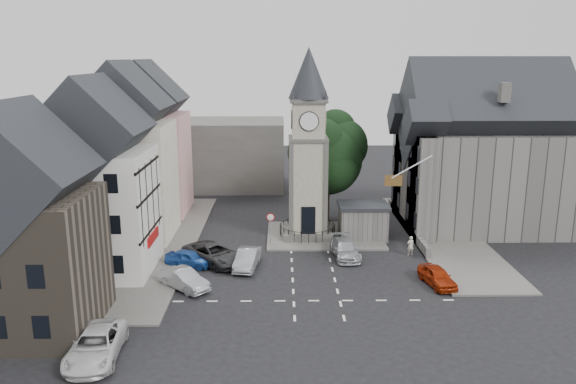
{
  "coord_description": "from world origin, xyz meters",
  "views": [
    {
      "loc": [
        -2.28,
        -39.23,
        15.45
      ],
      "look_at": [
        -1.75,
        5.0,
        4.75
      ],
      "focal_mm": 35.0,
      "sensor_mm": 36.0,
      "label": 1
    }
  ],
  "objects_px": {
    "stone_shelter": "(363,221)",
    "pedestrian": "(410,246)",
    "clock_tower": "(308,145)",
    "car_west_blue": "(189,258)",
    "car_east_red": "(437,276)"
  },
  "relations": [
    {
      "from": "car_west_blue",
      "to": "pedestrian",
      "type": "distance_m",
      "value": 17.44
    },
    {
      "from": "clock_tower",
      "to": "stone_shelter",
      "type": "xyz_separation_m",
      "value": [
        4.8,
        -0.49,
        -6.57
      ]
    },
    {
      "from": "clock_tower",
      "to": "car_east_red",
      "type": "distance_m",
      "value": 15.78
    },
    {
      "from": "clock_tower",
      "to": "car_east_red",
      "type": "relative_size",
      "value": 4.27
    },
    {
      "from": "clock_tower",
      "to": "car_west_blue",
      "type": "distance_m",
      "value": 13.92
    },
    {
      "from": "car_west_blue",
      "to": "clock_tower",
      "type": "bearing_deg",
      "value": -32.84
    },
    {
      "from": "car_east_red",
      "to": "pedestrian",
      "type": "distance_m",
      "value": 6.09
    },
    {
      "from": "clock_tower",
      "to": "car_east_red",
      "type": "xyz_separation_m",
      "value": [
        8.5,
        -10.99,
        -7.47
      ]
    },
    {
      "from": "stone_shelter",
      "to": "pedestrian",
      "type": "distance_m",
      "value": 5.52
    },
    {
      "from": "clock_tower",
      "to": "car_east_red",
      "type": "bearing_deg",
      "value": -52.28
    },
    {
      "from": "car_east_red",
      "to": "clock_tower",
      "type": "bearing_deg",
      "value": 115.59
    },
    {
      "from": "car_west_blue",
      "to": "pedestrian",
      "type": "relative_size",
      "value": 2.34
    },
    {
      "from": "stone_shelter",
      "to": "pedestrian",
      "type": "relative_size",
      "value": 2.74
    },
    {
      "from": "clock_tower",
      "to": "car_east_red",
      "type": "height_order",
      "value": "clock_tower"
    },
    {
      "from": "car_east_red",
      "to": "pedestrian",
      "type": "bearing_deg",
      "value": 82.58
    }
  ]
}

